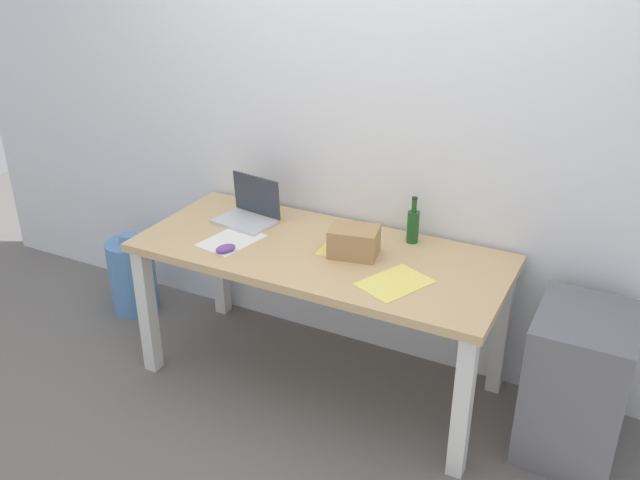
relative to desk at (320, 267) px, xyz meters
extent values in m
plane|color=slate|center=(0.00, 0.00, -0.64)|extent=(8.00, 8.00, 0.00)
cube|color=white|center=(0.00, 0.44, 0.66)|extent=(5.20, 0.08, 2.60)
cube|color=tan|center=(0.00, 0.00, 0.07)|extent=(1.75, 0.76, 0.04)
cube|color=silver|center=(-0.82, -0.32, -0.29)|extent=(0.07, 0.07, 0.69)
cube|color=silver|center=(0.82, -0.32, -0.29)|extent=(0.07, 0.07, 0.69)
cube|color=silver|center=(-0.82, 0.32, -0.29)|extent=(0.07, 0.07, 0.69)
cube|color=silver|center=(0.82, 0.32, -0.29)|extent=(0.07, 0.07, 0.69)
cube|color=silver|center=(-0.48, 0.09, 0.10)|extent=(0.32, 0.24, 0.02)
cube|color=#333842|center=(-0.46, 0.19, 0.22)|extent=(0.29, 0.06, 0.21)
cylinder|color=#1E5123|center=(0.35, 0.28, 0.17)|extent=(0.06, 0.06, 0.16)
cylinder|color=#1E5123|center=(0.35, 0.28, 0.28)|extent=(0.02, 0.02, 0.07)
cylinder|color=black|center=(0.35, 0.28, 0.32)|extent=(0.03, 0.03, 0.01)
ellipsoid|color=#724799|center=(-0.38, -0.22, 0.11)|extent=(0.10, 0.12, 0.03)
cube|color=tan|center=(0.16, 0.03, 0.16)|extent=(0.25, 0.21, 0.13)
cube|color=#F4E06B|center=(0.10, 0.09, 0.10)|extent=(0.23, 0.31, 0.00)
cube|color=#F4E06B|center=(0.43, -0.14, 0.10)|extent=(0.31, 0.36, 0.00)
cube|color=white|center=(-0.42, -0.11, 0.10)|extent=(0.26, 0.33, 0.00)
cylinder|color=#598CC6|center=(-1.30, 0.11, -0.42)|extent=(0.27, 0.27, 0.44)
cylinder|color=#598CC6|center=(-1.30, 0.11, -0.18)|extent=(0.10, 0.10, 0.05)
cube|color=slate|center=(1.20, 0.06, -0.30)|extent=(0.40, 0.48, 0.67)
camera|label=1|loc=(1.31, -2.55, 1.52)|focal=38.38mm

